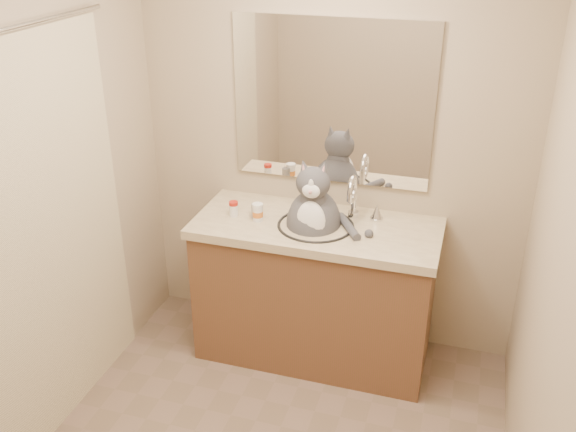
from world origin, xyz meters
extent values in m
cube|color=tan|center=(0.00, 1.25, 1.20)|extent=(2.20, 0.01, 2.40)
cube|color=tan|center=(-1.10, 0.00, 1.20)|extent=(0.01, 2.50, 2.40)
cube|color=tan|center=(1.10, 0.00, 1.20)|extent=(0.01, 2.50, 2.40)
cube|color=brown|center=(0.00, 0.96, 0.40)|extent=(1.30, 0.55, 0.80)
cube|color=beige|center=(0.00, 0.96, 0.83)|extent=(1.34, 0.59, 0.05)
torus|color=black|center=(0.00, 0.94, 0.85)|extent=(0.42, 0.42, 0.02)
ellipsoid|color=white|center=(0.00, 0.94, 0.78)|extent=(0.40, 0.40, 0.15)
cylinder|color=silver|center=(0.17, 1.11, 0.95)|extent=(0.03, 0.03, 0.18)
torus|color=silver|center=(0.17, 1.05, 1.04)|extent=(0.03, 0.16, 0.16)
cone|color=silver|center=(0.30, 1.11, 0.90)|extent=(0.06, 0.06, 0.08)
cube|color=white|center=(0.00, 1.24, 1.45)|extent=(1.10, 0.02, 0.90)
cube|color=beige|center=(-1.05, 0.10, 1.00)|extent=(0.01, 1.20, 1.90)
cylinder|color=silver|center=(-1.05, 0.10, 1.97)|extent=(0.02, 1.30, 0.02)
ellipsoid|color=#4D4D52|center=(-0.02, 0.97, 0.84)|extent=(0.33, 0.36, 0.40)
ellipsoid|color=white|center=(-0.01, 0.86, 0.90)|extent=(0.17, 0.11, 0.25)
ellipsoid|color=#4D4D52|center=(-0.01, 0.92, 1.11)|extent=(0.20, 0.18, 0.17)
ellipsoid|color=white|center=(0.00, 0.85, 1.09)|extent=(0.10, 0.06, 0.08)
sphere|color=#D88C8C|center=(0.00, 0.82, 1.10)|extent=(0.02, 0.02, 0.02)
cone|color=#4D4D52|center=(-0.06, 0.93, 1.19)|extent=(0.08, 0.07, 0.09)
cone|color=#4D4D52|center=(0.04, 0.94, 1.19)|extent=(0.08, 0.07, 0.09)
cylinder|color=#4D4D52|center=(0.18, 0.95, 0.87)|extent=(0.18, 0.25, 0.04)
cylinder|color=white|center=(-0.47, 0.93, 0.88)|extent=(0.06, 0.06, 0.07)
cylinder|color=#AC1D12|center=(-0.47, 0.93, 0.93)|extent=(0.06, 0.06, 0.02)
cylinder|color=white|center=(-0.32, 0.91, 0.89)|extent=(0.06, 0.06, 0.08)
cylinder|color=orange|center=(-0.32, 0.91, 0.89)|extent=(0.06, 0.06, 0.03)
cylinder|color=white|center=(-0.32, 0.91, 0.94)|extent=(0.06, 0.06, 0.02)
cylinder|color=gray|center=(-0.34, 0.94, 0.89)|extent=(0.06, 0.06, 0.08)
camera|label=1|loc=(0.76, -2.05, 2.41)|focal=40.00mm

